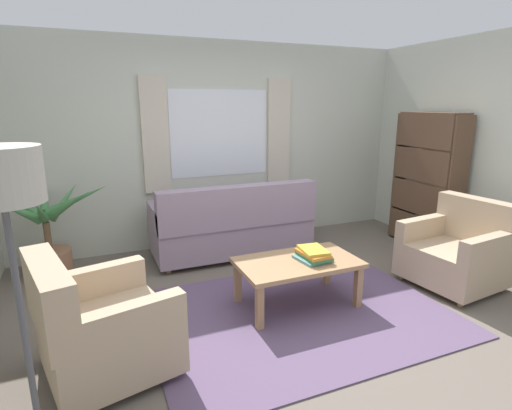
# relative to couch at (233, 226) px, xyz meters

# --- Properties ---
(ground_plane) EXTENTS (6.24, 6.24, 0.00)m
(ground_plane) POSITION_rel_couch_xyz_m (0.05, -1.59, -0.37)
(ground_plane) COLOR #6B6056
(wall_back) EXTENTS (5.32, 0.12, 2.60)m
(wall_back) POSITION_rel_couch_xyz_m (0.05, 0.67, 0.93)
(wall_back) COLOR beige
(wall_back) RESTS_ON ground_plane
(window_with_curtains) EXTENTS (1.98, 0.07, 1.40)m
(window_with_curtains) POSITION_rel_couch_xyz_m (0.05, 0.59, 1.08)
(window_with_curtains) COLOR white
(area_rug) EXTENTS (2.59, 1.93, 0.01)m
(area_rug) POSITION_rel_couch_xyz_m (0.05, -1.59, -0.36)
(area_rug) COLOR #604C6B
(area_rug) RESTS_ON ground_plane
(couch) EXTENTS (1.90, 0.82, 0.92)m
(couch) POSITION_rel_couch_xyz_m (0.00, 0.00, 0.00)
(couch) COLOR #998499
(couch) RESTS_ON ground_plane
(armchair_left) EXTENTS (0.99, 1.01, 0.88)m
(armchair_left) POSITION_rel_couch_xyz_m (-1.60, -1.77, -0.01)
(armchair_left) COLOR tan
(armchair_left) RESTS_ON ground_plane
(armchair_right) EXTENTS (0.91, 0.92, 0.88)m
(armchair_right) POSITION_rel_couch_xyz_m (1.85, -1.66, -0.01)
(armchair_right) COLOR tan
(armchair_right) RESTS_ON ground_plane
(coffee_table) EXTENTS (1.10, 0.64, 0.44)m
(coffee_table) POSITION_rel_couch_xyz_m (0.12, -1.43, 0.01)
(coffee_table) COLOR #A87F56
(coffee_table) RESTS_ON ground_plane
(book_stack_on_table) EXTENTS (0.30, 0.33, 0.10)m
(book_stack_on_table) POSITION_rel_couch_xyz_m (0.26, -1.47, 0.12)
(book_stack_on_table) COLOR #5B8E93
(book_stack_on_table) RESTS_ON coffee_table
(potted_plant) EXTENTS (1.15, 1.13, 1.03)m
(potted_plant) POSITION_rel_couch_xyz_m (-2.02, 0.17, 0.08)
(potted_plant) COLOR #9E6B4C
(potted_plant) RESTS_ON ground_plane
(bookshelf) EXTENTS (0.30, 0.94, 1.72)m
(bookshelf) POSITION_rel_couch_xyz_m (2.40, -0.65, 0.51)
(bookshelf) COLOR brown
(bookshelf) RESTS_ON ground_plane
(standing_lamp) EXTENTS (0.34, 0.34, 1.66)m
(standing_lamp) POSITION_rel_couch_xyz_m (-1.90, -2.51, 1.02)
(standing_lamp) COLOR #4C4C51
(standing_lamp) RESTS_ON ground_plane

